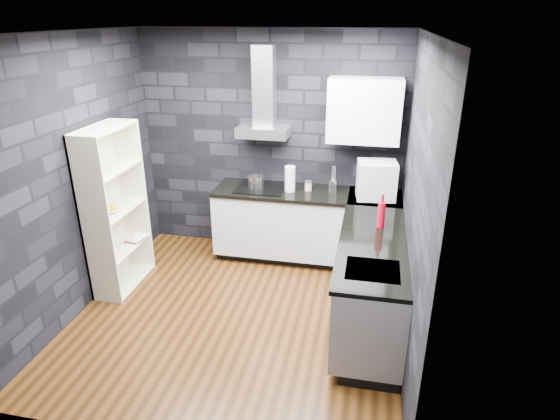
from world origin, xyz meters
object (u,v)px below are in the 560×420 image
(red_bottle, at_px, (381,215))
(bookshelf, at_px, (115,210))
(appliance_garage, at_px, (376,180))
(fruit_bowl, at_px, (112,209))
(storage_jar, at_px, (308,186))
(utensil_crock, at_px, (333,186))
(pot, at_px, (256,182))
(glass_vase, at_px, (290,179))

(red_bottle, bearing_deg, bookshelf, -177.19)
(appliance_garage, height_order, fruit_bowl, appliance_garage)
(bookshelf, distance_m, fruit_bowl, 0.08)
(bookshelf, bearing_deg, fruit_bowl, -85.95)
(red_bottle, bearing_deg, storage_jar, 133.81)
(utensil_crock, bearing_deg, pot, -177.58)
(appliance_garage, relative_size, red_bottle, 1.63)
(glass_vase, xyz_separation_m, storage_jar, (0.21, 0.06, -0.10))
(appliance_garage, relative_size, bookshelf, 0.23)
(glass_vase, height_order, utensil_crock, glass_vase)
(appliance_garage, bearing_deg, storage_jar, 164.53)
(glass_vase, relative_size, bookshelf, 0.17)
(glass_vase, distance_m, appliance_garage, 0.99)
(bookshelf, bearing_deg, red_bottle, 6.86)
(pot, height_order, glass_vase, glass_vase)
(appliance_garage, distance_m, fruit_bowl, 2.88)
(glass_vase, xyz_separation_m, bookshelf, (-1.72, -0.95, -0.15))
(glass_vase, xyz_separation_m, utensil_crock, (0.50, 0.08, -0.08))
(pot, bearing_deg, red_bottle, -30.04)
(utensil_crock, xyz_separation_m, fruit_bowl, (-2.22, -1.10, -0.03))
(glass_vase, height_order, storage_jar, glass_vase)
(appliance_garage, xyz_separation_m, bookshelf, (-2.71, -0.89, -0.22))
(pot, bearing_deg, storage_jar, 2.26)
(glass_vase, height_order, fruit_bowl, glass_vase)
(utensil_crock, height_order, fruit_bowl, utensil_crock)
(pot, xyz_separation_m, storage_jar, (0.63, 0.02, -0.02))
(storage_jar, bearing_deg, pot, -177.74)
(storage_jar, xyz_separation_m, red_bottle, (0.84, -0.88, 0.08))
(glass_vase, distance_m, red_bottle, 1.33)
(pot, distance_m, fruit_bowl, 1.67)
(storage_jar, relative_size, red_bottle, 0.39)
(pot, bearing_deg, appliance_garage, -3.96)
(appliance_garage, bearing_deg, bookshelf, -168.29)
(storage_jar, xyz_separation_m, utensil_crock, (0.29, 0.01, 0.02))
(pot, height_order, utensil_crock, utensil_crock)
(fruit_bowl, bearing_deg, glass_vase, 30.63)
(storage_jar, distance_m, utensil_crock, 0.29)
(fruit_bowl, bearing_deg, appliance_garage, 19.48)
(pot, xyz_separation_m, utensil_crock, (0.92, 0.04, -0.00))
(glass_vase, bearing_deg, fruit_bowl, -149.37)
(storage_jar, bearing_deg, fruit_bowl, -150.74)
(storage_jar, height_order, red_bottle, red_bottle)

